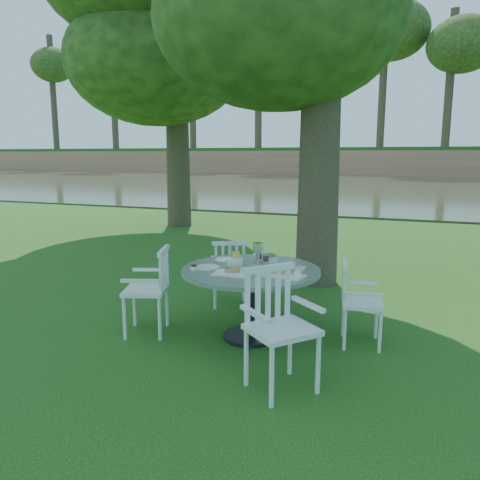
% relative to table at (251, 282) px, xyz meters
% --- Properties ---
extents(ground, '(140.00, 140.00, 0.00)m').
position_rel_table_xyz_m(ground, '(-0.42, 0.60, -0.58)').
color(ground, '#123C0C').
rests_on(ground, ground).
extents(table, '(1.38, 1.38, 0.72)m').
position_rel_table_xyz_m(table, '(0.00, 0.00, 0.00)').
color(table, black).
rests_on(table, ground).
extents(chair_ne, '(0.46, 0.48, 0.82)m').
position_rel_table_xyz_m(chair_ne, '(0.99, 0.22, -0.10)').
color(chair_ne, white).
rests_on(chair_ne, ground).
extents(chair_nw, '(0.54, 0.53, 0.83)m').
position_rel_table_xyz_m(chair_nw, '(-0.57, 0.83, -0.10)').
color(chair_nw, white).
rests_on(chair_nw, ground).
extents(chair_sw, '(0.55, 0.57, 0.90)m').
position_rel_table_xyz_m(chair_sw, '(-0.98, -0.23, -0.06)').
color(chair_sw, white).
rests_on(chair_sw, ground).
extents(chair_se, '(0.66, 0.67, 0.97)m').
position_rel_table_xyz_m(chair_se, '(0.52, -0.86, -0.02)').
color(chair_se, white).
rests_on(chair_se, ground).
extents(tableware, '(1.15, 0.83, 0.22)m').
position_rel_table_xyz_m(tableware, '(0.00, 0.09, 0.18)').
color(tableware, white).
rests_on(tableware, table).
extents(river, '(100.00, 28.00, 0.12)m').
position_rel_table_xyz_m(river, '(-0.42, 23.60, -0.58)').
color(river, '#313720').
rests_on(river, ground).
extents(far_bank, '(100.00, 18.00, 15.20)m').
position_rel_table_xyz_m(far_bank, '(-0.15, 41.71, 6.66)').
color(far_bank, '#A96B4E').
rests_on(far_bank, ground).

